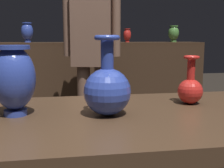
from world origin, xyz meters
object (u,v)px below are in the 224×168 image
(vase_left_accent, at_px, (190,88))
(shelf_vase_right, at_px, (127,35))
(shelf_vase_center, at_px, (79,33))
(visitor_center_back, at_px, (92,47))
(shelf_vase_left, at_px, (27,32))
(shelf_vase_far_right, at_px, (174,33))
(vase_tall_behind, at_px, (14,78))
(vase_centerpiece, at_px, (107,89))

(vase_left_accent, xyz_separation_m, shelf_vase_right, (0.22, 2.12, 0.21))
(shelf_vase_center, distance_m, visitor_center_back, 0.65)
(vase_left_accent, distance_m, shelf_vase_left, 2.30)
(vase_left_accent, relative_size, visitor_center_back, 0.11)
(shelf_vase_right, bearing_deg, vase_left_accent, -95.98)
(shelf_vase_far_right, distance_m, shelf_vase_left, 1.56)
(vase_tall_behind, relative_size, shelf_vase_center, 1.15)
(shelf_vase_left, bearing_deg, shelf_vase_far_right, -0.66)
(shelf_vase_right, bearing_deg, vase_centerpiece, -103.85)
(shelf_vase_left, bearing_deg, vase_tall_behind, -84.77)
(vase_tall_behind, bearing_deg, shelf_vase_center, 81.44)
(vase_left_accent, relative_size, shelf_vase_center, 0.93)
(vase_tall_behind, bearing_deg, vase_centerpiece, -9.43)
(vase_centerpiece, bearing_deg, shelf_vase_far_right, 64.32)
(vase_left_accent, relative_size, shelf_vase_left, 0.89)
(vase_left_accent, bearing_deg, visitor_center_back, 99.14)
(vase_tall_behind, xyz_separation_m, shelf_vase_far_right, (1.36, 2.18, 0.17))
(shelf_vase_right, distance_m, visitor_center_back, 0.84)
(shelf_vase_far_right, bearing_deg, visitor_center_back, -144.26)
(vase_centerpiece, height_order, vase_tall_behind, vase_centerpiece)
(vase_tall_behind, distance_m, shelf_vase_right, 2.34)
(vase_left_accent, distance_m, shelf_vase_center, 2.09)
(shelf_vase_left, relative_size, visitor_center_back, 0.12)
(vase_left_accent, distance_m, shelf_vase_far_right, 2.25)
(vase_centerpiece, distance_m, vase_left_accent, 0.35)
(vase_tall_behind, distance_m, shelf_vase_far_right, 2.57)
(vase_tall_behind, distance_m, shelf_vase_center, 2.15)
(vase_centerpiece, height_order, shelf_vase_right, shelf_vase_right)
(shelf_vase_far_right, bearing_deg, vase_centerpiece, -115.68)
(vase_left_accent, bearing_deg, shelf_vase_left, 111.00)
(vase_left_accent, relative_size, shelf_vase_far_right, 1.00)
(vase_tall_behind, height_order, shelf_vase_left, shelf_vase_left)
(shelf_vase_far_right, bearing_deg, vase_tall_behind, -121.97)
(vase_centerpiece, bearing_deg, visitor_center_back, 86.24)
(shelf_vase_center, height_order, visitor_center_back, visitor_center_back)
(vase_left_accent, xyz_separation_m, shelf_vase_center, (-0.30, 2.06, 0.23))
(shelf_vase_right, xyz_separation_m, shelf_vase_far_right, (0.52, -0.00, 0.02))
(visitor_center_back, bearing_deg, shelf_vase_left, -36.28)
(vase_centerpiece, xyz_separation_m, shelf_vase_left, (-0.49, 2.24, 0.21))
(shelf_vase_right, bearing_deg, shelf_vase_center, -173.22)
(vase_centerpiece, height_order, visitor_center_back, visitor_center_back)
(shelf_vase_left, distance_m, visitor_center_back, 0.94)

